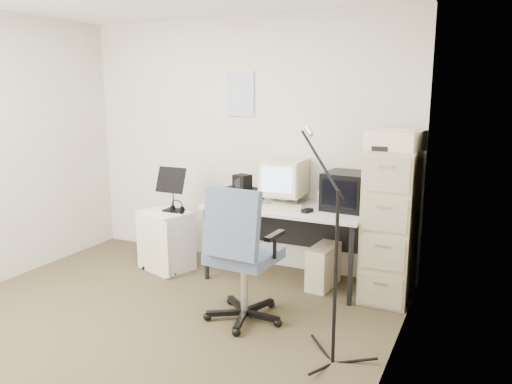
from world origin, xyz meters
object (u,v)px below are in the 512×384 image
at_px(desk, 286,243).
at_px(side_cart, 166,240).
at_px(office_chair, 244,253).
at_px(filing_cabinet, 390,225).

distance_m(desk, side_cart, 1.24).
bearing_deg(office_chair, filing_cabinet, 48.54).
distance_m(filing_cabinet, office_chair, 1.33).
bearing_deg(filing_cabinet, side_cart, -173.29).
bearing_deg(desk, side_cart, -169.53).
height_order(filing_cabinet, office_chair, filing_cabinet).
bearing_deg(filing_cabinet, desk, -178.19).
xyz_separation_m(desk, side_cart, (-1.22, -0.23, -0.07)).
xyz_separation_m(office_chair, side_cart, (-1.23, 0.68, -0.25)).
relative_size(desk, office_chair, 1.36).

